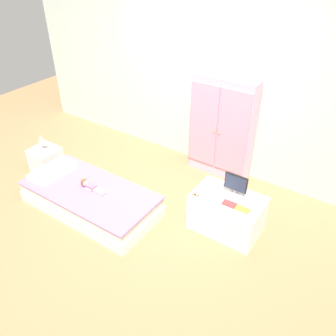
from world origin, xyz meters
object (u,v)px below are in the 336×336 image
(wardrobe, at_px, (222,128))
(book_red, at_px, (229,204))
(bed, at_px, (91,199))
(tv_monitor, at_px, (236,184))
(tv_stand, at_px, (227,213))
(nightstand, at_px, (46,160))
(table_lamp, at_px, (41,139))
(book_orange, at_px, (243,209))
(rocking_horse_toy, at_px, (196,192))
(doll, at_px, (89,185))

(wardrobe, distance_m, book_red, 1.35)
(bed, relative_size, book_red, 11.67)
(wardrobe, distance_m, tv_monitor, 1.15)
(bed, distance_m, wardrobe, 1.98)
(tv_stand, bearing_deg, nightstand, -172.61)
(nightstand, height_order, book_red, book_red)
(bed, height_order, book_red, book_red)
(table_lamp, relative_size, book_orange, 1.49)
(table_lamp, distance_m, rocking_horse_toy, 2.43)
(bed, xyz_separation_m, nightstand, (-1.15, 0.26, 0.04))
(doll, height_order, nightstand, doll)
(table_lamp, height_order, tv_monitor, tv_monitor)
(tv_stand, distance_m, rocking_horse_toy, 0.46)
(bed, height_order, tv_stand, tv_stand)
(tv_monitor, bearing_deg, book_red, -81.54)
(tv_stand, relative_size, book_orange, 5.08)
(tv_monitor, distance_m, book_orange, 0.31)
(nightstand, relative_size, book_orange, 2.37)
(wardrobe, bearing_deg, tv_stand, -58.59)
(wardrobe, relative_size, tv_monitor, 5.39)
(table_lamp, distance_m, wardrobe, 2.53)
(doll, relative_size, book_red, 2.63)
(tv_stand, xyz_separation_m, tv_monitor, (0.03, 0.09, 0.38))
(doll, relative_size, rocking_horse_toy, 3.63)
(doll, xyz_separation_m, nightstand, (-1.12, 0.23, -0.15))
(nightstand, bearing_deg, table_lamp, -0.90)
(tv_stand, bearing_deg, table_lamp, -172.61)
(wardrobe, xyz_separation_m, rocking_horse_toy, (0.31, -1.20, -0.20))
(doll, xyz_separation_m, tv_monitor, (1.65, 0.67, 0.30))
(tv_monitor, bearing_deg, nightstand, -170.95)
(bed, bearing_deg, tv_stand, 21.05)
(tv_stand, bearing_deg, book_red, -62.29)
(tv_monitor, bearing_deg, tv_stand, -109.18)
(doll, bearing_deg, wardrobe, 58.43)
(nightstand, relative_size, table_lamp, 1.59)
(rocking_horse_toy, relative_size, book_orange, 0.69)
(nightstand, xyz_separation_m, wardrobe, (2.11, 1.38, 0.54))
(wardrobe, relative_size, rocking_horse_toy, 13.30)
(nightstand, xyz_separation_m, tv_monitor, (2.77, 0.44, 0.44))
(rocking_horse_toy, bearing_deg, nightstand, -175.84)
(rocking_horse_toy, xyz_separation_m, book_red, (0.38, 0.07, -0.04))
(bed, relative_size, book_orange, 11.09)
(table_lamp, xyz_separation_m, wardrobe, (2.11, 1.38, 0.20))
(wardrobe, xyz_separation_m, book_orange, (0.85, -1.14, -0.24))
(rocking_horse_toy, bearing_deg, wardrobe, 104.38)
(tv_monitor, xyz_separation_m, book_red, (0.03, -0.20, -0.14))
(tv_stand, distance_m, tv_monitor, 0.40)
(table_lamp, xyz_separation_m, tv_stand, (2.74, 0.36, -0.28))
(doll, bearing_deg, rocking_horse_toy, 17.44)
(tv_monitor, bearing_deg, book_orange, -46.35)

